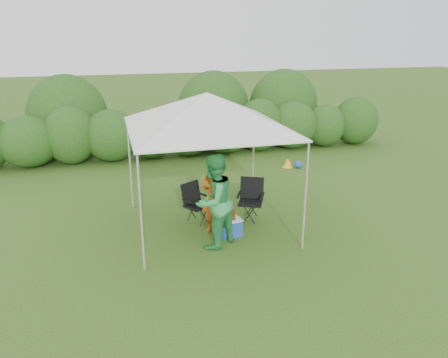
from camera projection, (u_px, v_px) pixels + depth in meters
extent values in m
plane|color=#3D611E|center=(214.00, 235.00, 8.94)|extent=(70.00, 70.00, 0.00)
ellipsoid|color=#2A561B|center=(28.00, 142.00, 13.11)|extent=(1.80, 1.53, 1.57)
cylinder|color=#382616|center=(31.00, 162.00, 13.32)|extent=(0.12, 0.12, 0.30)
ellipsoid|color=#2A561B|center=(70.00, 136.00, 13.38)|extent=(1.58, 1.34, 1.80)
cylinder|color=#382616|center=(73.00, 159.00, 13.62)|extent=(0.12, 0.12, 0.30)
ellipsoid|color=#2A561B|center=(112.00, 136.00, 13.70)|extent=(1.72, 1.47, 1.65)
cylinder|color=#382616|center=(113.00, 156.00, 13.92)|extent=(0.12, 0.12, 0.30)
ellipsoid|color=#2A561B|center=(151.00, 136.00, 14.03)|extent=(1.50, 1.28, 1.50)
cylinder|color=#382616|center=(152.00, 154.00, 14.22)|extent=(0.12, 0.12, 0.30)
ellipsoid|color=#2A561B|center=(189.00, 130.00, 14.29)|extent=(1.65, 1.40, 1.73)
cylinder|color=#382616|center=(189.00, 151.00, 14.52)|extent=(0.12, 0.12, 0.30)
ellipsoid|color=#2A561B|center=(225.00, 130.00, 14.61)|extent=(1.80, 1.53, 1.57)
cylinder|color=#382616|center=(225.00, 149.00, 14.82)|extent=(0.12, 0.12, 0.30)
ellipsoid|color=#2A561B|center=(260.00, 125.00, 14.88)|extent=(1.58, 1.34, 1.80)
cylinder|color=#382616|center=(259.00, 146.00, 15.12)|extent=(0.12, 0.12, 0.30)
ellipsoid|color=#2A561B|center=(293.00, 125.00, 15.20)|extent=(1.72, 1.47, 1.65)
cylinder|color=#382616|center=(292.00, 144.00, 15.42)|extent=(0.12, 0.12, 0.30)
ellipsoid|color=#2A561B|center=(325.00, 125.00, 15.53)|extent=(1.50, 1.28, 1.50)
cylinder|color=#382616|center=(323.00, 142.00, 15.72)|extent=(0.12, 0.12, 0.30)
ellipsoid|color=#2A561B|center=(356.00, 120.00, 15.79)|extent=(1.65, 1.40, 1.73)
cylinder|color=#382616|center=(354.00, 140.00, 16.02)|extent=(0.12, 0.12, 0.30)
cylinder|color=silver|center=(141.00, 214.00, 7.32)|extent=(0.04, 0.04, 2.10)
cylinder|color=silver|center=(305.00, 197.00, 8.05)|extent=(0.04, 0.04, 2.10)
cylinder|color=silver|center=(130.00, 164.00, 10.06)|extent=(0.04, 0.04, 2.10)
cylinder|color=silver|center=(253.00, 155.00, 10.79)|extent=(0.04, 0.04, 2.10)
cube|color=white|center=(207.00, 128.00, 8.71)|extent=(3.10, 3.10, 0.03)
pyramid|color=white|center=(207.00, 110.00, 8.59)|extent=(3.10, 3.10, 0.70)
cube|color=black|center=(250.00, 202.00, 9.54)|extent=(0.65, 0.63, 0.05)
cube|color=black|center=(252.00, 188.00, 9.65)|extent=(0.51, 0.34, 0.48)
cube|color=black|center=(239.00, 194.00, 9.53)|extent=(0.22, 0.40, 0.03)
cube|color=black|center=(263.00, 196.00, 9.44)|extent=(0.22, 0.40, 0.03)
cylinder|color=black|center=(239.00, 214.00, 9.44)|extent=(0.02, 0.02, 0.40)
cylinder|color=black|center=(259.00, 215.00, 9.37)|extent=(0.02, 0.02, 0.40)
cylinder|color=black|center=(242.00, 207.00, 9.84)|extent=(0.02, 0.02, 0.40)
cylinder|color=black|center=(261.00, 208.00, 9.76)|extent=(0.02, 0.02, 0.40)
cube|color=black|center=(197.00, 206.00, 9.41)|extent=(0.63, 0.62, 0.05)
cube|color=black|center=(191.00, 192.00, 9.46)|extent=(0.47, 0.36, 0.46)
cube|color=black|center=(189.00, 202.00, 9.19)|extent=(0.25, 0.37, 0.03)
cube|color=black|center=(206.00, 196.00, 9.53)|extent=(0.25, 0.37, 0.03)
cylinder|color=black|center=(197.00, 219.00, 9.21)|extent=(0.02, 0.02, 0.38)
cylinder|color=black|center=(211.00, 214.00, 9.48)|extent=(0.02, 0.02, 0.38)
cylinder|color=black|center=(185.00, 214.00, 9.47)|extent=(0.02, 0.02, 0.38)
cylinder|color=black|center=(198.00, 209.00, 9.75)|extent=(0.02, 0.02, 0.38)
imported|color=#D75518|center=(214.00, 195.00, 8.88)|extent=(0.65, 0.50, 1.59)
imported|color=green|center=(214.00, 201.00, 8.21)|extent=(1.13, 1.09, 1.84)
cube|color=#2350A1|center=(230.00, 228.00, 8.85)|extent=(0.46, 0.36, 0.34)
cube|color=silver|center=(230.00, 220.00, 8.79)|extent=(0.48, 0.39, 0.03)
cylinder|color=#592D0C|center=(234.00, 214.00, 8.72)|extent=(0.07, 0.07, 0.26)
cone|color=#EFAA19|center=(288.00, 163.00, 13.29)|extent=(0.32, 0.32, 0.27)
sphere|color=blue|center=(298.00, 165.00, 13.21)|extent=(0.22, 0.22, 0.22)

